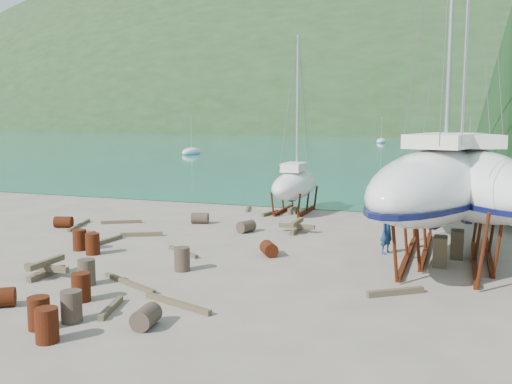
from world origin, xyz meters
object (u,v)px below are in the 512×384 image
(large_sailboat_near, at_px, (443,183))
(small_sailboat_shore, at_px, (295,184))
(worker, at_px, (387,230))
(large_sailboat_far, at_px, (460,180))

(large_sailboat_near, bearing_deg, small_sailboat_shore, 147.29)
(small_sailboat_shore, bearing_deg, large_sailboat_near, -47.10)
(large_sailboat_near, xyz_separation_m, small_sailboat_shore, (-8.55, 9.38, -1.41))
(small_sailboat_shore, height_order, worker, small_sailboat_shore)
(worker, bearing_deg, large_sailboat_far, -48.16)
(worker, bearing_deg, small_sailboat_shore, 63.43)
(large_sailboat_far, bearing_deg, large_sailboat_near, -132.88)
(small_sailboat_shore, bearing_deg, large_sailboat_far, -40.10)
(large_sailboat_far, xyz_separation_m, worker, (-2.74, -0.74, -2.12))
(large_sailboat_far, height_order, worker, large_sailboat_far)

